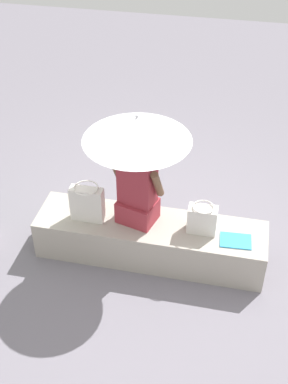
{
  "coord_description": "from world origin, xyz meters",
  "views": [
    {
      "loc": [
        0.69,
        -3.47,
        3.53
      ],
      "look_at": [
        -0.07,
        0.02,
        0.76
      ],
      "focal_mm": 46.99,
      "sensor_mm": 36.0,
      "label": 1
    }
  ],
  "objects": [
    {
      "name": "stone_bench",
      "position": [
        0.0,
        0.0,
        0.2
      ],
      "size": [
        2.18,
        0.54,
        0.41
      ],
      "primitive_type": "cube",
      "color": "#A8A093",
      "rests_on": "ground"
    },
    {
      "name": "parasol",
      "position": [
        -0.12,
        0.02,
        1.41
      ],
      "size": [
        0.93,
        0.93,
        1.13
      ],
      "color": "#B7B7BC",
      "rests_on": "stone_bench"
    },
    {
      "name": "magazine",
      "position": [
        0.8,
        -0.07,
        0.41
      ],
      "size": [
        0.29,
        0.22,
        0.01
      ],
      "primitive_type": "cube",
      "rotation": [
        0.0,
        0.0,
        0.07
      ],
      "color": "#339ED1",
      "rests_on": "stone_bench"
    },
    {
      "name": "handbag_black",
      "position": [
        0.48,
        0.01,
        0.55
      ],
      "size": [
        0.26,
        0.2,
        0.29
      ],
      "color": "silver",
      "rests_on": "stone_bench"
    },
    {
      "name": "tote_bag_canvas",
      "position": [
        -0.59,
        -0.05,
        0.59
      ],
      "size": [
        0.31,
        0.23,
        0.37
      ],
      "color": "silver",
      "rests_on": "stone_bench"
    },
    {
      "name": "ground_plane",
      "position": [
        0.0,
        0.0,
        0.0
      ],
      "size": [
        14.0,
        14.0,
        0.0
      ],
      "primitive_type": "plane",
      "color": "slate"
    },
    {
      "name": "person_seated",
      "position": [
        -0.13,
        0.04,
        0.79
      ],
      "size": [
        0.51,
        0.36,
        0.9
      ],
      "color": "#992D38",
      "rests_on": "stone_bench"
    }
  ]
}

